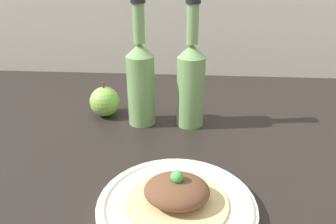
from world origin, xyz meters
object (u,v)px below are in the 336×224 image
object	(u,v)px
plate	(174,206)
cider_bottle_right	(189,81)
cider_bottle_left	(139,80)
apple	(103,101)
plated_food	(174,193)

from	to	relation	value
plate	cider_bottle_right	size ratio (longest dim) A/B	0.86
cider_bottle_left	apple	bearing A→B (deg)	161.65
cider_bottle_left	cider_bottle_right	bearing A→B (deg)	0.00
plate	plated_food	world-z (taller)	plated_food
plate	apple	distance (cm)	40.65
cider_bottle_left	plate	bearing A→B (deg)	-72.15
cider_bottle_right	plate	bearing A→B (deg)	-92.72
plated_food	apple	world-z (taller)	apple
plate	apple	world-z (taller)	apple
plated_food	cider_bottle_left	xyz separation A→B (cm)	(-10.22, 31.73, 7.28)
plated_food	cider_bottle_right	world-z (taller)	cider_bottle_right
plated_food	cider_bottle_left	bearing A→B (deg)	107.85
cider_bottle_left	cider_bottle_right	world-z (taller)	same
cider_bottle_left	plated_food	bearing A→B (deg)	-72.15
plated_food	apple	size ratio (longest dim) A/B	1.79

